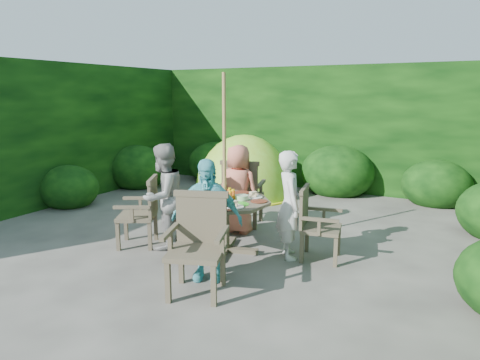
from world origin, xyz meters
The scene contains 13 objects.
ground centered at (0.00, 0.00, 0.00)m, with size 60.00×60.00×0.00m, color #44413D.
hedge_enclosure centered at (0.00, 1.33, 1.25)m, with size 9.00×9.00×2.50m.
patio_table centered at (0.25, -0.48, 0.57)m, with size 1.43×1.43×0.80m.
parasol_pole centered at (0.25, -0.48, 1.10)m, with size 0.04×0.04×2.20m, color olive.
garden_chair_right centered at (1.31, -0.17, 0.45)m, with size 0.53×0.58×0.84m.
garden_chair_left centered at (-0.82, -0.78, 0.46)m, with size 0.65×0.68×0.87m.
garden_chair_back centered at (-0.06, 0.57, 0.52)m, with size 0.69×0.64×0.97m.
garden_chair_front centered at (0.55, -1.53, 0.51)m, with size 0.71×0.66×0.95m.
child_right centered at (1.01, -0.26, 0.65)m, with size 0.48×0.31×1.30m, color silver.
child_left centered at (-0.52, -0.71, 0.67)m, with size 0.65×0.51×1.35m, color gray.
child_back centered at (0.02, 0.29, 0.63)m, with size 0.62×0.40×1.26m, color #D36F57.
child_front centered at (0.47, -1.25, 0.65)m, with size 0.77×0.32×1.31m, color #54B9C4.
dome_tent centered at (-0.99, 2.39, 0.00)m, with size 2.06×2.06×2.36m.
Camera 1 is at (2.82, -4.90, 1.96)m, focal length 32.00 mm.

